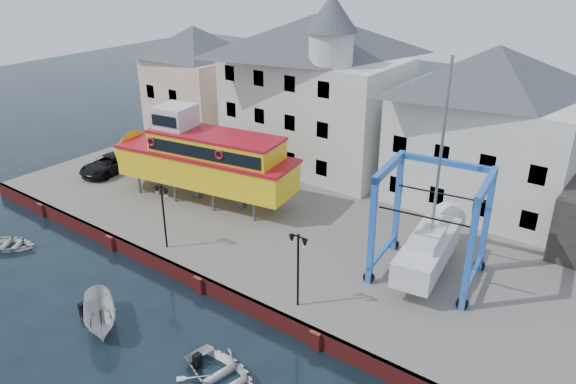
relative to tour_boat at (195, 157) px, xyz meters
The scene contains 14 objects.
ground 11.63m from the tour_boat, 44.25° to the right, with size 140.00×140.00×0.00m, color black.
hardstanding 9.26m from the tour_boat, 23.76° to the left, with size 44.00×22.00×1.00m, color slate.
quay_wall 11.40m from the tour_boat, 43.86° to the right, with size 44.00×0.47×1.00m.
building_pink 14.73m from the tour_boat, 134.45° to the left, with size 8.00×7.00×10.30m.
building_white_main 11.64m from the tour_boat, 74.96° to the left, with size 14.00×8.30×14.00m.
building_white_right 20.44m from the tour_boat, 34.24° to the left, with size 12.00×8.00×11.20m.
lamp_post_left 7.41m from the tour_boat, 59.36° to the right, with size 1.12×0.32×4.20m.
lamp_post_right 15.18m from the tour_boat, 24.84° to the right, with size 1.12×0.32×4.20m.
tour_boat is the anchor object (origin of this frame).
travel_lift 17.84m from the tour_boat, ahead, with size 6.31×8.34×12.28m.
van 9.60m from the tour_boat, behind, with size 2.37×5.14×1.43m, color black.
motorboat_a 14.79m from the tour_boat, 65.22° to the right, with size 1.58×4.21×1.62m, color silver.
motorboat_b 18.72m from the tour_boat, 41.31° to the right, with size 3.17×4.44×0.92m, color silver.
motorboat_d 13.57m from the tour_boat, 116.66° to the right, with size 2.58×3.62×0.75m, color silver.
Camera 1 is at (20.14, -18.41, 18.36)m, focal length 35.00 mm.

